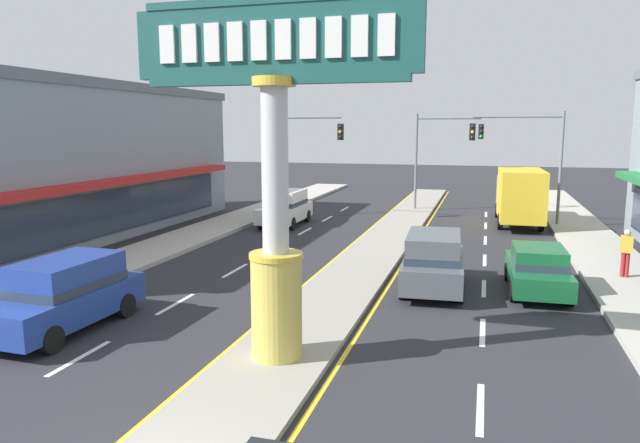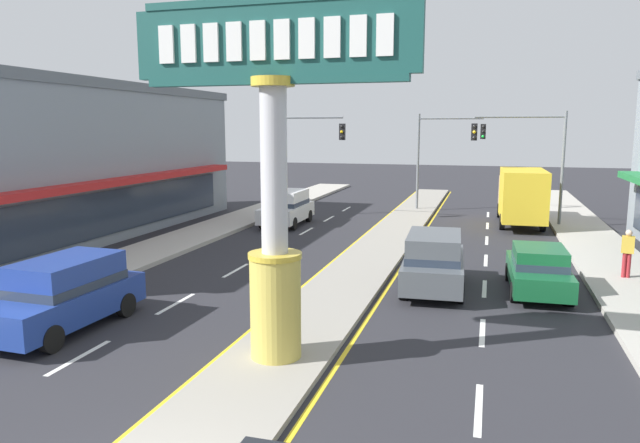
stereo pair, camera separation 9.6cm
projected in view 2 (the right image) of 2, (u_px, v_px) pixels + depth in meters
median_strip at (376, 252)px, 24.91m from camera, size 2.43×52.00×0.14m
sidewalk_left at (159, 248)px, 25.57m from camera, size 2.86×60.00×0.18m
sidewalk_right at (625, 279)px, 20.45m from camera, size 2.86×60.00×0.18m
lane_markings at (370, 260)px, 23.64m from camera, size 9.17×52.00×0.01m
district_sign at (274, 179)px, 12.74m from camera, size 6.34×1.21×7.87m
storefront_left at (52, 161)px, 28.16m from camera, size 8.45×23.56×7.50m
traffic_light_left_side at (295, 146)px, 33.98m from camera, size 4.86×0.46×6.20m
traffic_light_right_side at (529, 148)px, 31.30m from camera, size 4.86×0.46×6.20m
traffic_light_median_far at (442, 146)px, 36.83m from camera, size 4.20×0.46×6.20m
suv_near_right_lane at (287, 207)px, 32.20m from camera, size 2.02×4.63×1.90m
sedan_far_right_lane at (538, 269)px, 18.90m from camera, size 1.94×4.35×1.53m
suv_near_left_lane at (65, 293)px, 15.47m from camera, size 2.08×4.66×1.90m
suv_mid_left_lane at (434, 261)px, 19.23m from camera, size 2.15×4.70×1.90m
box_truck_far_left_oncoming at (521, 195)px, 31.83m from camera, size 2.38×6.96×3.12m
pedestrian_near_kerb at (628, 251)px, 20.12m from camera, size 0.43×0.29×1.68m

